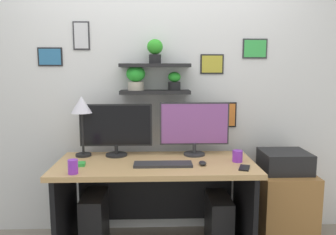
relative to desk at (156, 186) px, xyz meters
The scene contains 15 objects.
back_wall_assembly 0.90m from the desk, 89.98° to the left, with size 4.40×0.24×2.70m.
desk is the anchor object (origin of this frame).
monitor_left 0.58m from the desk, 153.49° to the left, with size 0.60×0.18×0.44m.
monitor_right 0.59m from the desk, 26.51° to the left, with size 0.58×0.18×0.45m.
keyboard 0.27m from the desk, 68.91° to the right, with size 0.44×0.14×0.02m, color #2D2D33.
computer_mouse 0.45m from the desk, 21.78° to the right, with size 0.06×0.09×0.03m, color black.
desk_lamp 0.87m from the desk, 165.68° to the left, with size 0.17×0.17×0.50m.
cell_phone 0.73m from the desk, 20.36° to the right, with size 0.07×0.14×0.01m, color black.
coffee_mug 0.70m from the desk, ahead, with size 0.08×0.08×0.09m, color purple.
pen_cup 0.71m from the desk, 150.78° to the right, with size 0.07×0.07×0.10m, color purple.
scissors_tray 0.65m from the desk, 167.60° to the right, with size 0.12×0.08×0.02m, color green.
drawer_cabinet 1.11m from the desk, ahead, with size 0.44×0.50×0.62m, color #9E6B38.
printer 1.10m from the desk, ahead, with size 0.38×0.34×0.17m, color black.
computer_tower_left 0.59m from the desk, behind, with size 0.18×0.40×0.46m, color black.
computer_tower_right 0.62m from the desk, ahead, with size 0.18×0.40×0.42m, color black.
Camera 1 is at (0.01, -2.50, 1.47)m, focal length 35.29 mm.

